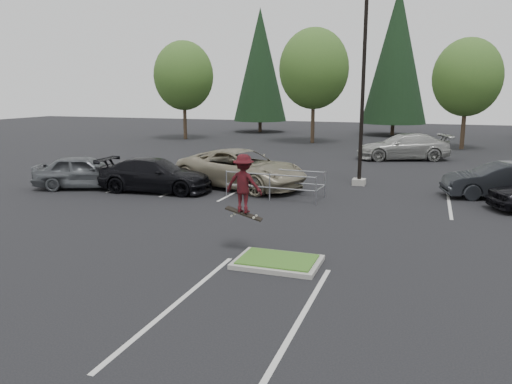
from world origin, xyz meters
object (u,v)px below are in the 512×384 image
(decid_c, at_px, (467,80))
(cart_corral, at_px, (266,180))
(decid_b, at_px, (314,71))
(car_far_silver, at_px, (405,147))
(conif_b, at_px, (396,55))
(car_r_charc, at_px, (500,181))
(skateboarder, at_px, (244,184))
(light_pole, at_px, (363,89))
(car_l_grey, at_px, (84,172))
(car_l_tan, at_px, (241,168))
(conif_a, at_px, (260,65))
(decid_a, at_px, (184,78))
(car_l_black, at_px, (155,175))

(decid_c, bearing_deg, cart_corral, -112.30)
(decid_b, bearing_deg, car_far_silver, -46.50)
(conif_b, height_order, car_r_charc, conif_b)
(car_far_silver, bearing_deg, car_r_charc, 2.33)
(decid_c, height_order, skateboarder, decid_c)
(decid_b, distance_m, conif_b, 11.78)
(light_pole, bearing_deg, car_l_grey, -157.38)
(light_pole, relative_size, car_l_tan, 1.59)
(cart_corral, bearing_deg, conif_a, 112.43)
(light_pole, bearing_deg, cart_corral, -131.01)
(light_pole, distance_m, decid_a, 25.86)
(car_l_tan, height_order, car_l_black, car_l_tan)
(decid_c, height_order, car_r_charc, decid_c)
(light_pole, height_order, skateboarder, light_pole)
(cart_corral, distance_m, car_l_tan, 2.40)
(car_l_grey, bearing_deg, car_far_silver, -63.37)
(decid_b, height_order, car_l_grey, decid_b)
(light_pole, distance_m, decid_c, 18.67)
(decid_a, distance_m, skateboarder, 34.01)
(decid_b, xyz_separation_m, decid_c, (12.00, -0.70, -0.79))
(car_l_grey, bearing_deg, skateboarder, -142.70)
(decid_b, relative_size, conif_a, 0.74)
(car_r_charc, bearing_deg, decid_b, -160.68)
(car_l_black, bearing_deg, light_pole, -66.53)
(car_r_charc, bearing_deg, decid_c, 168.30)
(skateboarder, xyz_separation_m, car_r_charc, (7.70, 10.26, -1.21))
(cart_corral, distance_m, car_far_silver, 14.86)
(conif_b, bearing_deg, decid_c, -60.68)
(decid_b, xyz_separation_m, skateboarder, (4.81, -29.85, -4.08))
(light_pole, distance_m, car_l_grey, 13.54)
(decid_b, relative_size, car_l_black, 1.87)
(decid_c, height_order, cart_corral, decid_c)
(cart_corral, height_order, car_far_silver, car_far_silver)
(car_l_grey, relative_size, car_r_charc, 0.99)
(car_r_charc, bearing_deg, car_l_black, -89.64)
(car_far_silver, bearing_deg, decid_b, -155.92)
(car_l_tan, xyz_separation_m, car_r_charc, (11.22, 1.30, -0.14))
(conif_b, relative_size, car_far_silver, 2.46)
(skateboarder, distance_m, car_l_grey, 12.14)
(cart_corral, bearing_deg, car_l_tan, 140.79)
(conif_a, height_order, car_far_silver, conif_a)
(conif_a, bearing_deg, decid_c, -26.96)
(cart_corral, relative_size, car_l_black, 0.79)
(decid_b, xyz_separation_m, car_far_silver, (8.10, -8.53, -5.19))
(skateboarder, bearing_deg, car_far_silver, -95.72)
(light_pole, relative_size, decid_b, 1.05)
(light_pole, bearing_deg, car_r_charc, -9.90)
(car_l_black, xyz_separation_m, car_l_grey, (-3.50, -0.44, 0.02))
(decid_a, bearing_deg, car_l_grey, -74.22)
(decid_b, height_order, conif_b, conif_b)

